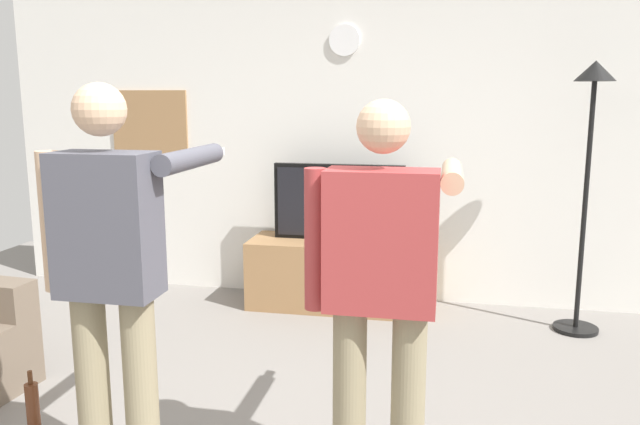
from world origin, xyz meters
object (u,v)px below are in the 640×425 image
object	(u,v)px
wall_clock	(345,40)
person_standing_nearer_lamp	(111,272)
tv_stand	(337,274)
framed_picture	(150,123)
floor_lamp	(590,142)
person_standing_nearer_couch	(381,283)
television	(339,202)
beverage_bottle	(33,410)

from	to	relation	value
wall_clock	person_standing_nearer_lamp	bearing A→B (deg)	-99.35
tv_stand	framed_picture	xyz separation A→B (m)	(-1.73, 0.30, 1.20)
floor_lamp	person_standing_nearer_lamp	size ratio (longest dim) A/B	1.10
person_standing_nearer_lamp	person_standing_nearer_couch	size ratio (longest dim) A/B	1.04
wall_clock	person_standing_nearer_lamp	xyz separation A→B (m)	(-0.48, -2.93, -1.15)
floor_lamp	person_standing_nearer_lamp	bearing A→B (deg)	-133.23
tv_stand	television	bearing A→B (deg)	90.00
wall_clock	floor_lamp	xyz separation A→B (m)	(1.83, -0.47, -0.76)
television	framed_picture	distance (m)	1.86
wall_clock	person_standing_nearer_lamp	world-z (taller)	wall_clock
television	floor_lamp	xyz separation A→B (m)	(1.83, -0.23, 0.53)
beverage_bottle	floor_lamp	bearing A→B (deg)	35.45
person_standing_nearer_lamp	framed_picture	bearing A→B (deg)	113.12
television	wall_clock	size ratio (longest dim) A/B	4.21
wall_clock	floor_lamp	bearing A→B (deg)	-14.49
person_standing_nearer_lamp	television	bearing A→B (deg)	79.82
tv_stand	wall_clock	distance (m)	1.90
framed_picture	floor_lamp	distance (m)	3.59
television	wall_clock	xyz separation A→B (m)	(-0.00, 0.24, 1.29)
tv_stand	floor_lamp	bearing A→B (deg)	-5.69
floor_lamp	beverage_bottle	size ratio (longest dim) A/B	5.41
television	floor_lamp	bearing A→B (deg)	-7.13
framed_picture	person_standing_nearer_couch	bearing A→B (deg)	-49.79
person_standing_nearer_lamp	beverage_bottle	bearing A→B (deg)	153.99
framed_picture	person_standing_nearer_lamp	size ratio (longest dim) A/B	0.39
framed_picture	beverage_bottle	size ratio (longest dim) A/B	1.93
beverage_bottle	tv_stand	bearing A→B (deg)	63.34
television	person_standing_nearer_lamp	distance (m)	2.73
wall_clock	framed_picture	bearing A→B (deg)	179.83
floor_lamp	tv_stand	bearing A→B (deg)	174.31
floor_lamp	person_standing_nearer_lamp	distance (m)	3.39
wall_clock	person_standing_nearer_couch	distance (m)	3.07
television	person_standing_nearer_lamp	bearing A→B (deg)	-100.18
person_standing_nearer_lamp	beverage_bottle	xyz separation A→B (m)	(-0.68, 0.33, -0.85)
floor_lamp	person_standing_nearer_couch	size ratio (longest dim) A/B	1.14
framed_picture	floor_lamp	bearing A→B (deg)	-7.63
tv_stand	beverage_bottle	size ratio (longest dim) A/B	3.96
television	beverage_bottle	xyz separation A→B (m)	(-1.16, -2.35, -0.71)
tv_stand	floor_lamp	distance (m)	2.15
person_standing_nearer_couch	wall_clock	bearing A→B (deg)	102.40
framed_picture	floor_lamp	xyz separation A→B (m)	(3.56, -0.48, -0.08)
tv_stand	floor_lamp	xyz separation A→B (m)	(1.83, -0.18, 1.12)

